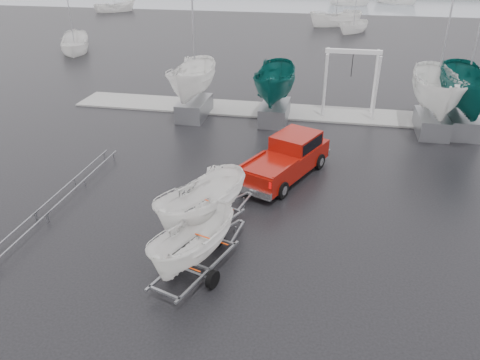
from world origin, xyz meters
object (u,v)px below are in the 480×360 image
pickup_truck (288,156)px  trailer_hitched (202,169)px  boat_hoist (351,74)px  trailer_parked (192,211)px

pickup_truck → trailer_hitched: (-2.48, -5.74, 1.80)m
boat_hoist → pickup_truck: bearing=-107.0°
trailer_parked → boat_hoist: bearing=92.5°
pickup_truck → trailer_hitched: 6.50m
pickup_truck → trailer_parked: bearing=-81.6°
trailer_parked → boat_hoist: trailer_parked is taller
trailer_hitched → trailer_parked: bearing=-58.4°
trailer_parked → boat_hoist: (4.91, 17.06, 0.21)m
trailer_hitched → trailer_parked: size_ratio=1.13×
trailer_parked → boat_hoist: 17.75m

